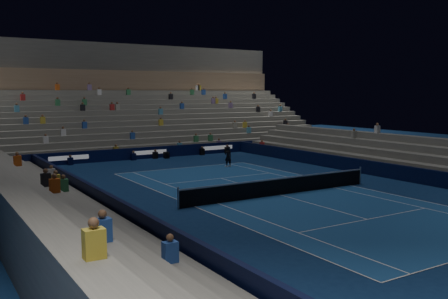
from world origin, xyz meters
TOP-DOWN VIEW (x-y plane):
  - ground at (0.00, 0.00)m, footprint 90.00×90.00m
  - court_surface at (0.00, 0.00)m, footprint 10.97×23.77m
  - sponsor_barrier_far at (0.00, 18.50)m, footprint 44.00×0.25m
  - sponsor_barrier_east at (9.70, 0.00)m, footprint 0.25×37.00m
  - sponsor_barrier_west at (-9.70, 0.00)m, footprint 0.25×37.00m
  - grandstand_main at (0.00, 27.90)m, footprint 44.00×15.20m
  - grandstand_east at (13.17, 0.00)m, footprint 5.00×37.00m
  - grandstand_west at (-13.17, 0.00)m, footprint 5.00×37.00m
  - tennis_net at (0.00, 0.00)m, footprint 12.90×0.10m
  - tennis_player at (3.22, 10.58)m, footprint 0.61×0.42m
  - broadcast_camera at (1.31, 17.71)m, footprint 0.47×0.89m

SIDE VIEW (x-z plane):
  - ground at x=0.00m, z-range 0.00..0.00m
  - court_surface at x=0.00m, z-range 0.00..0.01m
  - broadcast_camera at x=1.31m, z-range 0.01..0.58m
  - sponsor_barrier_far at x=0.00m, z-range 0.00..1.00m
  - sponsor_barrier_east at x=9.70m, z-range 0.00..1.00m
  - sponsor_barrier_west at x=-9.70m, z-range 0.00..1.00m
  - tennis_net at x=0.00m, z-range -0.05..1.05m
  - tennis_player at x=3.22m, z-range 0.00..1.60m
  - grandstand_east at x=13.17m, z-range -0.33..2.17m
  - grandstand_west at x=-13.17m, z-range -0.33..2.17m
  - grandstand_main at x=0.00m, z-range -2.22..8.98m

